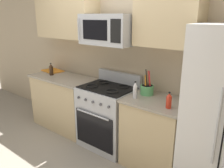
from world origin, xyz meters
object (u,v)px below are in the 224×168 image
(range_oven, at_px, (108,116))
(bottle_vinegar, at_px, (135,91))
(microwave, at_px, (109,29))
(bottle_soy, at_px, (51,70))
(cutting_board, at_px, (53,71))
(bottle_hot_sauce, at_px, (169,101))
(utensil_crock, at_px, (147,89))

(range_oven, distance_m, bottle_vinegar, 0.76)
(microwave, xyz_separation_m, bottle_soy, (-1.21, -0.08, -0.71))
(bottle_vinegar, bearing_deg, range_oven, 168.25)
(microwave, distance_m, bottle_soy, 1.41)
(cutting_board, distance_m, bottle_hot_sauce, 2.43)
(range_oven, xyz_separation_m, bottle_hot_sauce, (0.99, -0.14, 0.52))
(cutting_board, xyz_separation_m, bottle_vinegar, (1.96, -0.25, 0.09))
(bottle_hot_sauce, relative_size, bottle_vinegar, 0.87)
(microwave, distance_m, bottle_hot_sauce, 1.23)
(utensil_crock, relative_size, bottle_hot_sauce, 1.76)
(microwave, relative_size, cutting_board, 1.96)
(utensil_crock, bearing_deg, microwave, -171.96)
(range_oven, relative_size, microwave, 1.46)
(bottle_vinegar, bearing_deg, bottle_hot_sauce, -3.76)
(utensil_crock, height_order, cutting_board, utensil_crock)
(range_oven, bearing_deg, bottle_hot_sauce, -8.07)
(range_oven, xyz_separation_m, bottle_soy, (-1.21, -0.05, 0.53))
(cutting_board, distance_m, bottle_soy, 0.30)
(cutting_board, xyz_separation_m, bottle_hot_sauce, (2.42, -0.28, 0.08))
(utensil_crock, height_order, bottle_soy, utensil_crock)
(bottle_soy, bearing_deg, range_oven, 2.37)
(microwave, relative_size, utensil_crock, 2.25)
(range_oven, height_order, utensil_crock, utensil_crock)
(range_oven, relative_size, utensil_crock, 3.29)
(utensil_crock, distance_m, bottle_soy, 1.79)
(range_oven, bearing_deg, cutting_board, 174.46)
(utensil_crock, bearing_deg, bottle_vinegar, -101.47)
(bottle_hot_sauce, xyz_separation_m, bottle_soy, (-2.20, 0.09, 0.01))
(utensil_crock, relative_size, bottle_vinegar, 1.53)
(microwave, relative_size, bottle_soy, 3.54)
(bottle_soy, bearing_deg, utensil_crock, 5.04)
(bottle_hot_sauce, bearing_deg, bottle_soy, 177.66)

